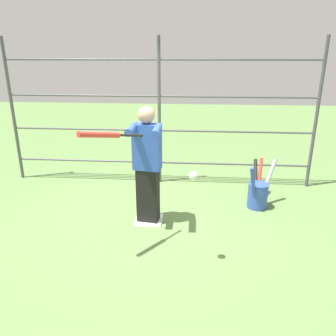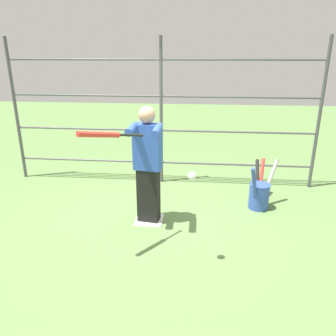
{
  "view_description": "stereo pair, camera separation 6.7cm",
  "coord_description": "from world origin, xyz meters",
  "views": [
    {
      "loc": [
        -0.64,
        4.31,
        2.36
      ],
      "look_at": [
        -0.32,
        0.4,
        0.98
      ],
      "focal_mm": 35.0,
      "sensor_mm": 36.0,
      "label": 1
    },
    {
      "loc": [
        -0.71,
        4.31,
        2.36
      ],
      "look_at": [
        -0.32,
        0.4,
        0.98
      ],
      "focal_mm": 35.0,
      "sensor_mm": 36.0,
      "label": 2
    }
  ],
  "objects": [
    {
      "name": "softball_in_flight",
      "position": [
        -0.64,
        0.99,
        1.11
      ],
      "size": [
        0.1,
        0.1,
        0.1
      ],
      "color": "white"
    },
    {
      "name": "ground_plane",
      "position": [
        0.0,
        0.0,
        0.0
      ],
      "size": [
        24.0,
        24.0,
        0.0
      ],
      "primitive_type": "plane",
      "color": "#608447"
    },
    {
      "name": "bat_bucket",
      "position": [
        -1.7,
        -0.63,
        0.24
      ],
      "size": [
        0.55,
        0.89,
        0.76
      ],
      "color": "#3351B2",
      "rests_on": "ground"
    },
    {
      "name": "batter",
      "position": [
        0.0,
        0.02,
        0.92
      ],
      "size": [
        0.43,
        0.62,
        1.71
      ],
      "color": "black",
      "rests_on": "ground"
    },
    {
      "name": "fence_backstop",
      "position": [
        0.0,
        -1.6,
        1.33
      ],
      "size": [
        5.62,
        0.06,
        2.66
      ],
      "color": "#4C4C51",
      "rests_on": "ground"
    },
    {
      "name": "baseball_bat_swinging",
      "position": [
        0.33,
        0.86,
        1.52
      ],
      "size": [
        0.6,
        0.71,
        0.22
      ],
      "color": "black"
    },
    {
      "name": "home_plate",
      "position": [
        0.0,
        0.0,
        0.01
      ],
      "size": [
        0.4,
        0.4,
        0.02
      ],
      "color": "white",
      "rests_on": "ground"
    }
  ]
}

